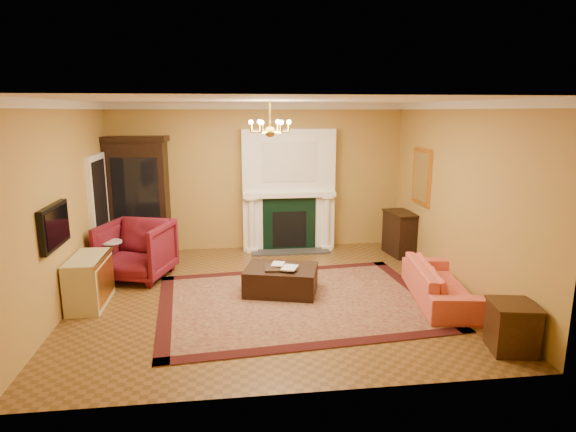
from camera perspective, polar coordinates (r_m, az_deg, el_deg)
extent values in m
cube|color=brown|center=(7.74, -1.99, -9.36)|extent=(6.00, 5.50, 0.02)
cube|color=white|center=(7.19, -2.17, 13.60)|extent=(6.00, 5.50, 0.02)
cube|color=#B58141|center=(10.03, -3.49, 4.60)|extent=(6.00, 0.02, 3.00)
cube|color=#B58141|center=(4.65, 0.99, -4.58)|extent=(6.00, 0.02, 3.00)
cube|color=#B58141|center=(7.67, -25.10, 1.02)|extent=(0.02, 5.50, 3.00)
cube|color=#B58141|center=(8.15, 19.52, 2.09)|extent=(0.02, 5.50, 3.00)
cube|color=white|center=(9.96, 0.04, 3.11)|extent=(1.90, 0.32, 2.50)
cube|color=silver|center=(9.71, 0.17, 6.44)|extent=(1.10, 0.01, 0.80)
cube|color=#0D311D|center=(9.93, 0.16, -1.04)|extent=(1.10, 0.02, 1.10)
cube|color=black|center=(9.95, 0.17, -1.60)|extent=(0.70, 0.02, 0.75)
cube|color=#333333|center=(9.95, 0.25, -4.16)|extent=(1.60, 0.50, 0.04)
cube|color=white|center=(9.91, 0.08, 2.65)|extent=(1.90, 0.44, 0.10)
cylinder|color=white|center=(9.85, -4.34, -0.95)|extent=(0.14, 0.14, 1.18)
cylinder|color=white|center=(10.04, 4.59, -0.70)|extent=(0.14, 0.14, 1.18)
cube|color=white|center=(9.89, -3.59, 12.85)|extent=(6.00, 0.08, 0.12)
cube|color=white|center=(7.53, -25.75, 11.83)|extent=(0.08, 5.50, 0.12)
cube|color=white|center=(8.01, 19.95, 12.27)|extent=(0.08, 5.50, 0.12)
cube|color=silver|center=(9.34, -21.44, 0.37)|extent=(0.08, 1.05, 2.10)
cube|color=black|center=(9.34, -21.22, 0.19)|extent=(0.02, 0.85, 1.95)
cube|color=black|center=(7.12, -25.97, -1.10)|extent=(0.08, 0.95, 0.58)
cube|color=black|center=(7.10, -25.62, -1.09)|extent=(0.01, 0.85, 0.48)
cube|color=gold|center=(9.37, 15.57, 4.54)|extent=(0.05, 0.76, 1.05)
cube|color=white|center=(9.36, 15.41, 4.54)|extent=(0.01, 0.62, 0.90)
cylinder|color=gold|center=(7.19, -2.16, 11.93)|extent=(0.03, 0.03, 0.40)
sphere|color=gold|center=(7.20, -2.14, 9.94)|extent=(0.16, 0.16, 0.16)
sphere|color=#FFE5B2|center=(7.22, 0.11, 11.07)|extent=(0.07, 0.07, 0.07)
sphere|color=#FFE5B2|center=(7.45, -1.22, 11.11)|extent=(0.07, 0.07, 0.07)
sphere|color=#FFE5B2|center=(7.42, -3.42, 11.08)|extent=(0.07, 0.07, 0.07)
sphere|color=#FFE5B2|center=(7.17, -4.42, 11.02)|extent=(0.07, 0.07, 0.07)
sphere|color=#FFE5B2|center=(6.94, -3.14, 11.00)|extent=(0.07, 0.07, 0.07)
sphere|color=#FFE5B2|center=(6.96, -0.80, 11.02)|extent=(0.07, 0.07, 0.07)
cube|color=#410E15|center=(7.46, 1.06, -10.05)|extent=(4.36, 3.43, 0.02)
cube|color=black|center=(9.96, -17.28, 1.88)|extent=(1.17, 0.59, 2.27)
imported|color=maroon|center=(8.68, -17.54, -3.60)|extent=(1.33, 1.28, 1.10)
cylinder|color=black|center=(8.95, -19.98, -6.88)|extent=(0.26, 0.26, 0.04)
cylinder|color=black|center=(8.85, -20.13, -4.92)|extent=(0.06, 0.06, 0.60)
cylinder|color=white|center=(8.76, -20.28, -2.91)|extent=(0.38, 0.38, 0.03)
cube|color=#C1B78D|center=(7.81, -22.50, -7.12)|extent=(0.48, 1.01, 0.75)
imported|color=#E65A49|center=(7.72, 17.62, -6.92)|extent=(0.86, 2.01, 0.76)
cube|color=#3A200F|center=(6.54, 25.03, -11.97)|extent=(0.59, 0.59, 0.58)
cube|color=black|center=(9.94, 13.17, -2.11)|extent=(0.53, 0.81, 0.85)
cube|color=black|center=(7.72, -0.82, -7.57)|extent=(1.28, 1.07, 0.41)
cube|color=black|center=(7.59, -0.90, -6.15)|extent=(0.51, 0.41, 0.03)
imported|color=gray|center=(7.65, -1.92, -4.86)|extent=(0.19, 0.08, 0.26)
imported|color=gray|center=(7.47, -0.64, -5.09)|extent=(0.21, 0.10, 0.30)
cylinder|color=gray|center=(9.84, -3.72, 3.10)|extent=(0.10, 0.10, 0.09)
cone|color=#103C17|center=(9.81, -3.73, 4.27)|extent=(0.15, 0.15, 0.32)
cylinder|color=gray|center=(9.99, 3.39, 3.28)|extent=(0.12, 0.12, 0.10)
cone|color=#103C17|center=(9.95, 3.41, 4.59)|extent=(0.17, 0.17, 0.36)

